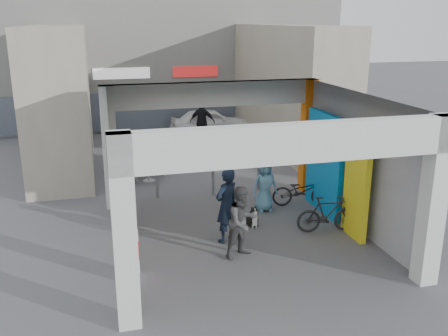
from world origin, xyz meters
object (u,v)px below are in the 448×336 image
object	(u,v)px
produce_stand	(129,163)
border_collie	(253,218)
man_with_dog	(227,205)
man_back_turned	(242,222)
man_elderly	(265,186)
white_van	(210,122)
bicycle_front	(302,191)
bicycle_rear	(328,214)
cafe_set	(144,170)
man_crates	(202,122)

from	to	relation	value
produce_stand	border_collie	world-z (taller)	produce_stand
border_collie	man_with_dog	bearing A→B (deg)	-150.64
man_back_turned	man_elderly	world-z (taller)	man_back_turned
white_van	man_back_turned	bearing A→B (deg)	169.38
bicycle_front	white_van	world-z (taller)	white_van
bicycle_rear	bicycle_front	bearing A→B (deg)	4.75
produce_stand	border_collie	distance (m)	6.55
produce_stand	man_back_turned	xyz separation A→B (m)	(1.98, -7.47, 0.54)
border_collie	man_elderly	bearing A→B (deg)	50.20
man_elderly	white_van	bearing A→B (deg)	82.65
bicycle_front	white_van	distance (m)	9.67
border_collie	man_elderly	xyz separation A→B (m)	(0.67, 1.04, 0.51)
cafe_set	man_with_dog	size ratio (longest dim) A/B	0.74
bicycle_rear	white_van	xyz separation A→B (m)	(-0.35, 11.56, 0.15)
cafe_set	border_collie	bearing A→B (deg)	-64.47
border_collie	man_elderly	world-z (taller)	man_elderly
cafe_set	bicycle_front	distance (m)	5.57
man_with_dog	white_van	bearing A→B (deg)	-130.29
bicycle_rear	man_elderly	bearing A→B (deg)	38.32
bicycle_rear	border_collie	bearing A→B (deg)	73.95
man_with_dog	white_van	size ratio (longest dim) A/B	0.50
border_collie	bicycle_front	bearing A→B (deg)	24.42
produce_stand	man_with_dog	distance (m)	6.90
border_collie	man_elderly	distance (m)	1.34
produce_stand	bicycle_front	size ratio (longest dim) A/B	0.66
produce_stand	man_crates	bearing A→B (deg)	46.82
cafe_set	bicycle_front	size ratio (longest dim) A/B	0.80
man_back_turned	man_elderly	bearing A→B (deg)	37.67
man_with_dog	bicycle_front	size ratio (longest dim) A/B	1.08
man_elderly	bicycle_front	world-z (taller)	man_elderly
man_elderly	white_van	world-z (taller)	man_elderly
produce_stand	white_van	world-z (taller)	white_van
bicycle_rear	cafe_set	bearing A→B (deg)	43.88
bicycle_rear	white_van	size ratio (longest dim) A/B	0.43
man_with_dog	bicycle_front	bearing A→B (deg)	-175.80
produce_stand	bicycle_rear	distance (m)	8.07
border_collie	bicycle_rear	distance (m)	1.90
man_with_dog	bicycle_rear	world-z (taller)	man_with_dog
white_van	border_collie	bearing A→B (deg)	171.95
produce_stand	man_crates	distance (m)	4.84
border_collie	bicycle_rear	xyz separation A→B (m)	(1.72, -0.78, 0.24)
cafe_set	man_elderly	distance (m)	4.85
bicycle_front	white_van	bearing A→B (deg)	14.53
produce_stand	man_crates	world-z (taller)	man_crates
produce_stand	man_back_turned	bearing A→B (deg)	-72.79
cafe_set	man_back_turned	distance (m)	6.58
border_collie	white_van	world-z (taller)	white_van
produce_stand	bicycle_rear	bearing A→B (deg)	-54.07
man_with_dog	man_crates	size ratio (longest dim) A/B	0.98
man_elderly	cafe_set	bearing A→B (deg)	124.86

